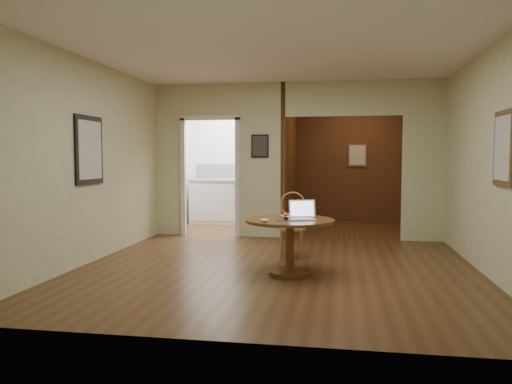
% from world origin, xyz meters
% --- Properties ---
extents(floor, '(5.00, 5.00, 0.00)m').
position_xyz_m(floor, '(0.00, 0.00, 0.00)').
color(floor, '#452B13').
rests_on(floor, ground).
extents(room_shell, '(5.20, 7.50, 5.00)m').
position_xyz_m(room_shell, '(-0.47, 3.10, 1.29)').
color(room_shell, white).
rests_on(room_shell, ground).
extents(dining_table, '(1.07, 1.07, 0.67)m').
position_xyz_m(dining_table, '(0.20, -0.22, 0.49)').
color(dining_table, brown).
rests_on(dining_table, ground).
extents(chair, '(0.39, 0.39, 0.92)m').
position_xyz_m(chair, '(0.13, 0.80, 0.51)').
color(chair, '#AB7C3D').
rests_on(chair, ground).
extents(open_laptop, '(0.37, 0.37, 0.23)m').
position_xyz_m(open_laptop, '(0.34, -0.20, 0.73)').
color(open_laptop, silver).
rests_on(open_laptop, dining_table).
extents(closed_laptop, '(0.39, 0.29, 0.03)m').
position_xyz_m(closed_laptop, '(0.24, -0.09, 0.68)').
color(closed_laptop, '#AEAEB3').
rests_on(closed_laptop, dining_table).
extents(mouse, '(0.11, 0.08, 0.04)m').
position_xyz_m(mouse, '(-0.06, -0.54, 0.69)').
color(mouse, silver).
rests_on(mouse, dining_table).
extents(wine_glass, '(0.08, 0.08, 0.09)m').
position_xyz_m(wine_glass, '(0.16, -0.28, 0.71)').
color(wine_glass, white).
rests_on(wine_glass, dining_table).
extents(pen, '(0.12, 0.06, 0.01)m').
position_xyz_m(pen, '(0.12, -0.42, 0.67)').
color(pen, '#0C1054').
rests_on(pen, dining_table).
extents(kitchen_cabinet, '(2.06, 0.60, 0.94)m').
position_xyz_m(kitchen_cabinet, '(-1.35, 4.20, 0.47)').
color(kitchen_cabinet, white).
rests_on(kitchen_cabinet, ground).
extents(grocery_bag, '(0.32, 0.30, 0.26)m').
position_xyz_m(grocery_bag, '(-0.72, 4.20, 1.07)').
color(grocery_bag, tan).
rests_on(grocery_bag, kitchen_cabinet).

